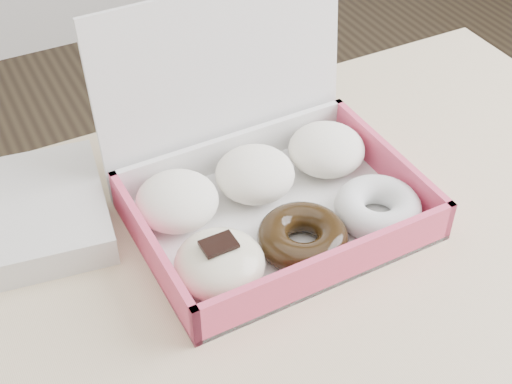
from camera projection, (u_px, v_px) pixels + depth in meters
name	position (u px, v px, depth m)	size (l,w,h in m)	color
table	(261.00, 368.00, 0.79)	(1.20, 0.80, 0.75)	tan
donut_box	(267.00, 190.00, 0.84)	(0.33, 0.28, 0.24)	white
newspapers	(2.00, 220.00, 0.83)	(0.24, 0.19, 0.04)	silver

